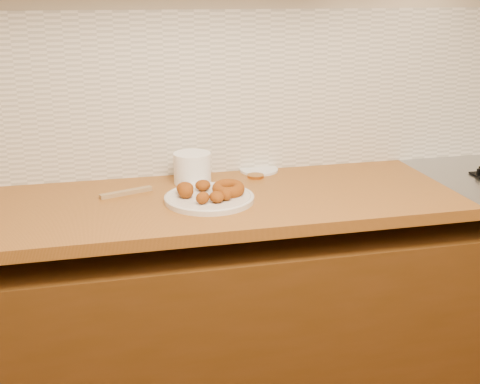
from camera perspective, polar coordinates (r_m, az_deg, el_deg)
The scene contains 11 objects.
wall_back at distance 2.31m, azimuth 4.11°, elevation 13.23°, with size 4.00×0.02×2.70m, color #BFAD90.
base_cabinet at distance 2.33m, azimuth 5.85°, elevation -11.89°, with size 3.60×0.60×0.77m, color #512D10.
butcher_block at distance 2.01m, azimuth -11.51°, elevation -1.70°, with size 2.30×0.62×0.04m, color #965921.
backsplash at distance 2.32m, azimuth 4.11°, elevation 9.51°, with size 3.60×0.02×0.60m, color silver.
donut_plate at distance 1.99m, azimuth -2.93°, elevation -0.62°, with size 0.30×0.30×0.02m, color beige.
ring_donut at distance 2.00m, azimuth -1.13°, elevation 0.34°, with size 0.11×0.11×0.04m, color #7A4008.
fried_dough_chunks at distance 1.98m, azimuth -3.81°, elevation 0.06°, with size 0.19×0.20×0.05m.
plastic_tub at distance 2.17m, azimuth -4.54°, elevation 2.27°, with size 0.13×0.13×0.11m, color white.
tub_lid at distance 2.33m, azimuth 1.80°, elevation 2.11°, with size 0.15×0.15×0.01m, color silver.
brass_jar_lid at distance 2.25m, azimuth 1.49°, elevation 1.53°, with size 0.06×0.06×0.01m, color #AF722E.
wooden_utensil at distance 2.09m, azimuth -10.74°, elevation -0.04°, with size 0.19×0.02×0.01m, color #96784B.
Camera 1 is at (-0.68, -0.20, 1.56)m, focal length 45.00 mm.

